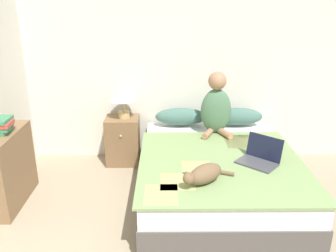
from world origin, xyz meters
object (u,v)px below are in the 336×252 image
book_stack_top (1,125)px  bookshelf (9,169)px  person_sitting (216,107)px  pillow_near (181,117)px  nightstand (123,140)px  laptop_open (259,158)px  table_lamp (123,95)px  pillow_far (237,116)px  bed (217,175)px  cat_tabby (204,174)px

book_stack_top → bookshelf: bearing=-95.9°
person_sitting → book_stack_top: size_ratio=2.98×
pillow_near → nightstand: bearing=-177.0°
laptop_open → table_lamp: table_lamp is taller
laptop_open → table_lamp: (-1.40, 1.03, 0.34)m
pillow_near → person_sitting: size_ratio=0.88×
pillow_far → table_lamp: (-1.39, -0.04, 0.29)m
nightstand → laptop_open: bearing=-35.8°
bed → pillow_near: bearing=111.8°
nightstand → book_stack_top: 1.49m
table_lamp → cat_tabby: bearing=-59.7°
laptop_open → nightstand: size_ratio=0.77×
book_stack_top → person_sitting: bearing=18.0°
pillow_near → book_stack_top: bearing=-151.2°
cat_tabby → laptop_open: laptop_open is taller
bed → cat_tabby: bearing=-109.3°
pillow_far → table_lamp: bearing=-178.3°
bed → bookshelf: size_ratio=2.55×
laptop_open → bookshelf: 2.47m
pillow_near → cat_tabby: 1.47m
pillow_near → table_lamp: (-0.69, -0.04, 0.29)m
pillow_near → nightstand: size_ratio=1.06×
laptop_open → bed: bearing=-168.6°
pillow_far → person_sitting: (-0.30, -0.27, 0.21)m
bed → nightstand: (-1.07, 0.82, 0.06)m
pillow_near → laptop_open: laptop_open is taller
table_lamp → book_stack_top: table_lamp is taller
pillow_near → table_lamp: size_ratio=1.60×
bed → cat_tabby: cat_tabby is taller
pillow_far → cat_tabby: size_ratio=1.32×
pillow_far → bookshelf: size_ratio=0.80×
laptop_open → bookshelf: bookshelf is taller
bed → pillow_far: bearing=68.1°
pillow_far → person_sitting: size_ratio=0.88×
bed → nightstand: bearing=142.4°
pillow_far → bookshelf: 2.64m
person_sitting → bookshelf: person_sitting is taller
bed → nightstand: size_ratio=3.36×
pillow_near → table_lamp: table_lamp is taller
pillow_near → laptop_open: bearing=-56.5°
pillow_far → laptop_open: size_ratio=1.38×
bed → pillow_far: 0.99m
pillow_far → laptop_open: 1.07m
pillow_far → person_sitting: 0.45m
bookshelf → bed: bearing=2.9°
nightstand → table_lamp: size_ratio=1.51×
bed → table_lamp: bearing=141.7°
bed → pillow_near: (-0.35, 0.86, 0.35)m
book_stack_top → pillow_near: bearing=28.8°
bed → person_sitting: size_ratio=2.78×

